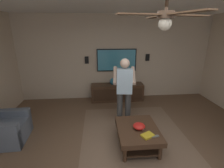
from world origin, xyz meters
name	(u,v)px	position (x,y,z in m)	size (l,w,h in m)	color
ground_plane	(135,165)	(0.00, 0.00, 0.00)	(7.47, 7.47, 0.00)	brown
wall_back_tv	(116,58)	(3.15, 0.00, 1.36)	(0.10, 6.42, 2.72)	#C6B299
area_rug	(135,139)	(0.71, -0.15, 0.01)	(2.88, 2.27, 0.01)	#7A604C
armchair	(3,129)	(0.91, 2.60, 0.28)	(0.84, 0.85, 0.82)	slate
coffee_table	(137,133)	(0.51, -0.15, 0.30)	(1.00, 0.80, 0.40)	#422B1C
media_console	(117,92)	(2.82, -0.02, 0.28)	(0.45, 1.70, 0.55)	#422B1C
tv	(117,60)	(3.06, -0.02, 1.31)	(0.05, 1.29, 0.72)	black
person_standing	(124,88)	(1.39, -0.01, 0.93)	(0.57, 0.58, 1.64)	#3F3F3F
bowl	(139,126)	(0.50, -0.17, 0.45)	(0.24, 0.24, 0.11)	red
remote_white	(141,128)	(0.50, -0.22, 0.41)	(0.15, 0.04, 0.02)	white
remote_black	(146,134)	(0.29, -0.26, 0.41)	(0.15, 0.04, 0.02)	black
remote_grey	(155,136)	(0.21, -0.39, 0.41)	(0.15, 0.04, 0.02)	slate
book	(148,135)	(0.24, -0.27, 0.42)	(0.22, 0.16, 0.04)	gold
vase_round	(113,81)	(2.80, 0.12, 0.66)	(0.22, 0.22, 0.22)	teal
wall_speaker_left	(148,57)	(3.07, -1.05, 1.38)	(0.06, 0.12, 0.22)	black
wall_speaker_right	(87,60)	(3.07, 0.95, 1.32)	(0.06, 0.12, 0.22)	black
ceiling_fan	(166,17)	(-0.21, -0.22, 2.39)	(1.19, 1.20, 0.46)	#4C3828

